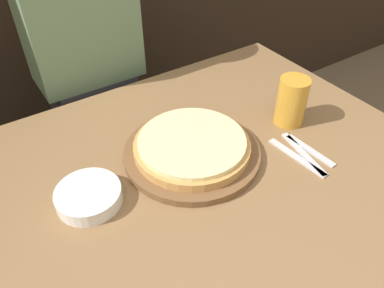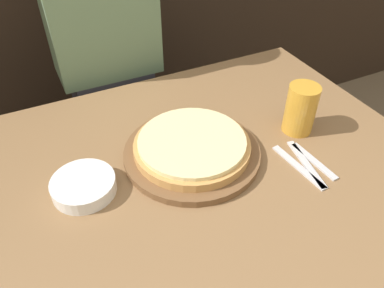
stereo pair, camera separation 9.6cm
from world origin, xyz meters
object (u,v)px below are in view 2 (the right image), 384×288
object	(u,v)px
side_bowl	(84,186)
spoon	(314,161)
fork	(298,167)
pizza_on_board	(192,148)
diner_person	(112,85)
beer_glass	(301,107)
dinner_knife	(306,164)

from	to	relation	value
side_bowl	spoon	bearing A→B (deg)	-15.88
side_bowl	fork	distance (m)	0.53
pizza_on_board	diner_person	size ratio (longest dim) A/B	0.27
spoon	diner_person	world-z (taller)	diner_person
beer_glass	dinner_knife	distance (m)	0.17
pizza_on_board	side_bowl	world-z (taller)	pizza_on_board
dinner_knife	beer_glass	bearing A→B (deg)	61.83
pizza_on_board	diner_person	xyz separation A→B (m)	(-0.06, 0.58, -0.11)
side_bowl	fork	xyz separation A→B (m)	(0.51, -0.16, -0.02)
diner_person	pizza_on_board	bearing A→B (deg)	-84.36
beer_glass	diner_person	xyz separation A→B (m)	(-0.37, 0.61, -0.16)
beer_glass	fork	world-z (taller)	beer_glass
pizza_on_board	dinner_knife	world-z (taller)	pizza_on_board
fork	diner_person	world-z (taller)	diner_person
dinner_knife	spoon	bearing A→B (deg)	-0.00
fork	spoon	world-z (taller)	same
pizza_on_board	spoon	distance (m)	0.32
beer_glass	diner_person	world-z (taller)	diner_person
beer_glass	spoon	world-z (taller)	beer_glass
fork	beer_glass	bearing A→B (deg)	53.96
spoon	diner_person	xyz separation A→B (m)	(-0.33, 0.74, -0.09)
fork	diner_person	size ratio (longest dim) A/B	0.14
side_bowl	fork	bearing A→B (deg)	-17.36
side_bowl	spoon	xyz separation A→B (m)	(0.56, -0.16, -0.02)
beer_glass	dinner_knife	size ratio (longest dim) A/B	0.78
spoon	pizza_on_board	bearing A→B (deg)	149.69
fork	dinner_knife	size ratio (longest dim) A/B	1.00
side_bowl	diner_person	xyz separation A→B (m)	(0.23, 0.58, -0.10)
pizza_on_board	beer_glass	world-z (taller)	beer_glass
side_bowl	diner_person	distance (m)	0.63
dinner_knife	diner_person	size ratio (longest dim) A/B	0.13
pizza_on_board	side_bowl	xyz separation A→B (m)	(-0.28, -0.00, -0.01)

